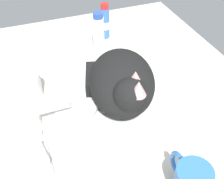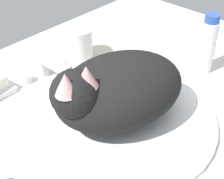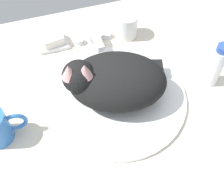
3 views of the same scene
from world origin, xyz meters
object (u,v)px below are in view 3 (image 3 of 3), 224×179
Objects in this scene: rinse_cup at (127,26)px; faucet at (94,37)px; toothpaste_bottle at (216,66)px; cat at (114,80)px; soap_bar at (53,39)px.

faucet is at bearing -177.04° from rinse_cup.
toothpaste_bottle is (26.90, -25.06, 3.99)cm from faucet.
toothpaste_bottle reaches higher than rinse_cup.
rinse_cup is at bearing 62.37° from cat.
toothpaste_bottle is at bearing -6.03° from cat.
soap_bar is (-11.69, 25.25, -5.14)cm from cat.
cat is 4.74× the size of soap_bar.
soap_bar is 48.67cm from toothpaste_bottle.
cat is 3.79× the size of rinse_cup.
cat is at bearing 173.97° from toothpaste_bottle.
faucet is at bearing -13.98° from soap_bar.
toothpaste_bottle is (27.78, -2.93, -1.11)cm from cat.
faucet is 1.53× the size of rinse_cup.
cat is 28.30cm from soap_bar.
soap_bar is at bearing 144.47° from toothpaste_bottle.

